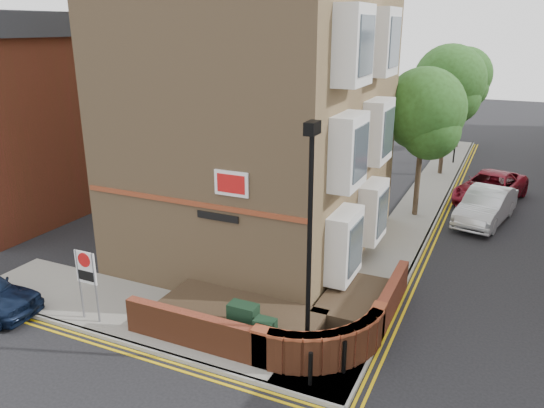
{
  "coord_description": "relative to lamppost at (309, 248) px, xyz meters",
  "views": [
    {
      "loc": [
        5.72,
        -9.85,
        8.44
      ],
      "look_at": [
        -0.69,
        4.0,
        3.3
      ],
      "focal_mm": 35.0,
      "sensor_mm": 36.0,
      "label": 1
    }
  ],
  "objects": [
    {
      "name": "red_car_main",
      "position": [
        3.4,
        16.6,
        -2.6
      ],
      "size": [
        3.69,
        5.8,
        1.49
      ],
      "primitive_type": "imported",
      "rotation": [
        0.0,
        0.0,
        -0.24
      ],
      "color": "maroon",
      "rests_on": "ground"
    },
    {
      "name": "corner_building",
      "position": [
        -4.44,
        6.8,
        2.88
      ],
      "size": [
        8.95,
        10.4,
        13.6
      ],
      "color": "#967550",
      "rests_on": "ground"
    },
    {
      "name": "utility_cabinet_small",
      "position": [
        -1.1,
        -0.2,
        -2.67
      ],
      "size": [
        0.55,
        0.4,
        1.1
      ],
      "primitive_type": "cube",
      "color": "black",
      "rests_on": "pavement_corner"
    },
    {
      "name": "yellow_lines_main",
      "position": [
        1.65,
        14.8,
        -3.34
      ],
      "size": [
        0.28,
        32.0,
        0.01
      ],
      "primitive_type": "cube",
      "color": "gold",
      "rests_on": "ground"
    },
    {
      "name": "garden_wall",
      "position": [
        -1.6,
        1.3,
        -3.34
      ],
      "size": [
        6.8,
        6.0,
        1.2
      ],
      "primitive_type": null,
      "color": "brown",
      "rests_on": "ground"
    },
    {
      "name": "yellow_lines_side",
      "position": [
        -5.1,
        -1.45,
        -3.34
      ],
      "size": [
        13.0,
        0.28,
        0.01
      ],
      "primitive_type": "cube",
      "color": "gold",
      "rests_on": "ground"
    },
    {
      "name": "tree_mid",
      "position": [
        0.4,
        20.85,
        1.85
      ],
      "size": [
        4.03,
        4.03,
        7.42
      ],
      "color": "#382B1E",
      "rests_on": "pavement_main"
    },
    {
      "name": "side_building",
      "position": [
        -16.6,
        6.8,
        1.2
      ],
      "size": [
        6.4,
        10.4,
        9.0
      ],
      "color": "brown",
      "rests_on": "ground"
    },
    {
      "name": "tree_far",
      "position": [
        0.4,
        28.85,
        1.57
      ],
      "size": [
        3.81,
        3.81,
        7.0
      ],
      "color": "#382B1E",
      "rests_on": "pavement_main"
    },
    {
      "name": "kerb_main_near",
      "position": [
        1.4,
        14.8,
        -3.28
      ],
      "size": [
        0.15,
        32.0,
        0.12
      ],
      "primitive_type": "cube",
      "color": "gray",
      "rests_on": "ground"
    },
    {
      "name": "kerb_side",
      "position": [
        -5.1,
        -1.2,
        -3.28
      ],
      "size": [
        13.0,
        0.15,
        0.12
      ],
      "primitive_type": "cube",
      "color": "gray",
      "rests_on": "ground"
    },
    {
      "name": "pavement_main",
      "position": [
        0.4,
        14.8,
        -3.28
      ],
      "size": [
        2.0,
        32.0,
        0.12
      ],
      "primitive_type": "cube",
      "color": "gray",
      "rests_on": "ground"
    },
    {
      "name": "traffic_light_assembly",
      "position": [
        0.8,
        23.8,
        -0.56
      ],
      "size": [
        0.2,
        0.16,
        4.2
      ],
      "color": "black",
      "rests_on": "pavement_main"
    },
    {
      "name": "lamppost",
      "position": [
        0.0,
        0.0,
        0.0
      ],
      "size": [
        0.25,
        0.5,
        6.3
      ],
      "color": "black",
      "rests_on": "pavement_corner"
    },
    {
      "name": "ground",
      "position": [
        -1.6,
        -1.2,
        -3.34
      ],
      "size": [
        120.0,
        120.0,
        0.0
      ],
      "primitive_type": "plane",
      "color": "black",
      "rests_on": "ground"
    },
    {
      "name": "utility_cabinet_large",
      "position": [
        -1.9,
        0.1,
        -2.62
      ],
      "size": [
        0.8,
        0.45,
        1.2
      ],
      "primitive_type": "cube",
      "color": "black",
      "rests_on": "pavement_corner"
    },
    {
      "name": "zone_sign",
      "position": [
        -6.6,
        -0.7,
        -1.7
      ],
      "size": [
        0.72,
        0.07,
        2.2
      ],
      "color": "slate",
      "rests_on": "pavement_corner"
    },
    {
      "name": "bollard_near",
      "position": [
        0.4,
        -0.8,
        -2.77
      ],
      "size": [
        0.11,
        0.11,
        0.9
      ],
      "primitive_type": "cylinder",
      "color": "black",
      "rests_on": "pavement_corner"
    },
    {
      "name": "pavement_corner",
      "position": [
        -5.1,
        0.3,
        -3.28
      ],
      "size": [
        13.0,
        3.0,
        0.12
      ],
      "primitive_type": "cube",
      "color": "gray",
      "rests_on": "ground"
    },
    {
      "name": "tree_near",
      "position": [
        0.4,
        12.85,
        1.36
      ],
      "size": [
        3.64,
        3.65,
        6.7
      ],
      "color": "#382B1E",
      "rests_on": "pavement_main"
    },
    {
      "name": "bollard_far",
      "position": [
        1.0,
        -0.0,
        -2.77
      ],
      "size": [
        0.11,
        0.11,
        0.9
      ],
      "primitive_type": "cylinder",
      "color": "black",
      "rests_on": "pavement_corner"
    },
    {
      "name": "silver_car_near",
      "position": [
        3.4,
        13.36,
        -2.57
      ],
      "size": [
        2.56,
        4.94,
        1.55
      ],
      "primitive_type": "imported",
      "rotation": [
        0.0,
        0.0,
        -0.2
      ],
      "color": "#B8BCC1",
      "rests_on": "ground"
    }
  ]
}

